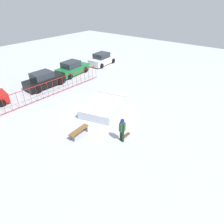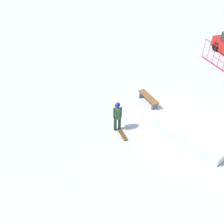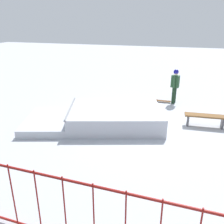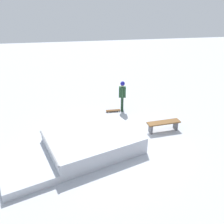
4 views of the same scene
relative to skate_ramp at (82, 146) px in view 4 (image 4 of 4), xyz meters
The scene contains 5 objects.
ground_plane 1.46m from the skate_ramp, 164.92° to the right, with size 60.00×60.00×0.00m, color #B2B7C1.
skate_ramp is the anchor object (origin of this frame).
skater 4.46m from the skate_ramp, 125.28° to the right, with size 0.42×0.43×1.73m.
skateboard 4.09m from the skate_ramp, 119.60° to the right, with size 0.81×0.28×0.09m.
park_bench 4.04m from the skate_ramp, 165.83° to the right, with size 1.62×0.50×0.48m.
Camera 4 is at (1.76, 8.12, 5.51)m, focal length 36.42 mm.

